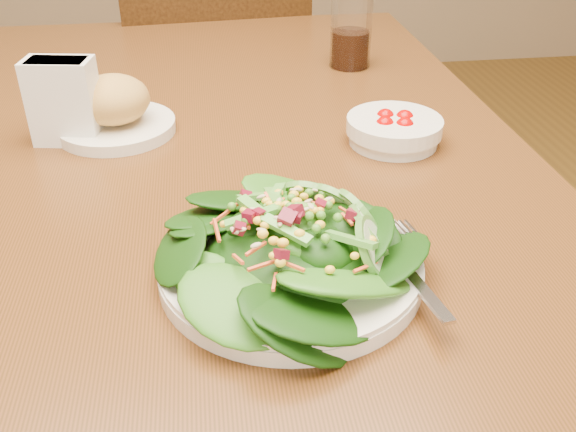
% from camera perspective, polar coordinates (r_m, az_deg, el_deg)
% --- Properties ---
extents(dining_table, '(0.90, 1.40, 0.75)m').
position_cam_1_polar(dining_table, '(0.96, -6.39, 0.38)').
color(dining_table, '#5F3115').
rests_on(dining_table, ground_plane).
extents(chair_far, '(0.50, 0.51, 1.00)m').
position_cam_1_polar(chair_far, '(1.77, -6.40, 11.30)').
color(chair_far, '#40240B').
rests_on(chair_far, ground_plane).
extents(salad_plate, '(0.27, 0.27, 0.08)m').
position_cam_1_polar(salad_plate, '(0.64, 1.08, -3.06)').
color(salad_plate, white).
rests_on(salad_plate, dining_table).
extents(bread_plate, '(0.17, 0.17, 0.09)m').
position_cam_1_polar(bread_plate, '(0.98, -15.19, 9.07)').
color(bread_plate, white).
rests_on(bread_plate, dining_table).
extents(tomato_bowl, '(0.14, 0.14, 0.04)m').
position_cam_1_polar(tomato_bowl, '(0.93, 9.40, 7.57)').
color(tomato_bowl, white).
rests_on(tomato_bowl, dining_table).
extents(drinking_glass, '(0.08, 0.08, 0.13)m').
position_cam_1_polar(drinking_glass, '(1.23, 5.60, 15.63)').
color(drinking_glass, silver).
rests_on(drinking_glass, dining_table).
extents(napkin_holder, '(0.10, 0.07, 0.12)m').
position_cam_1_polar(napkin_holder, '(0.96, -19.33, 9.77)').
color(napkin_holder, white).
rests_on(napkin_holder, dining_table).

